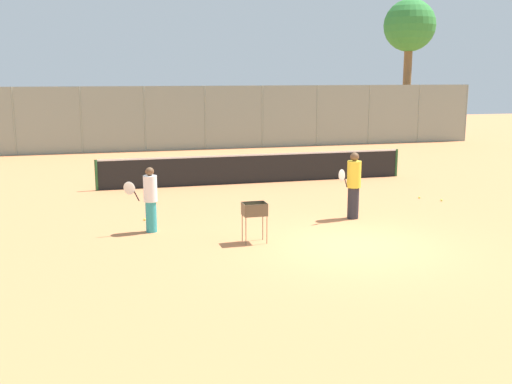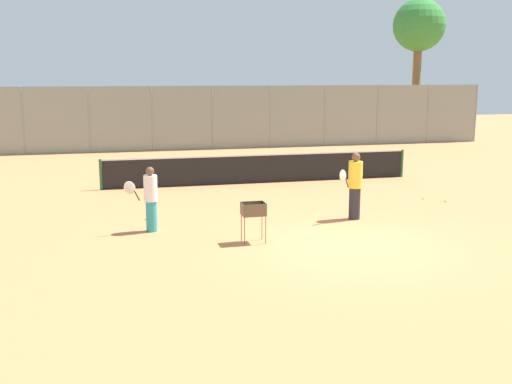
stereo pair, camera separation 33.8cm
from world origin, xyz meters
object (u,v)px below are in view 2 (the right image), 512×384
(player_red_cap, at_px, (355,185))
(ball_cart, at_px, (253,212))
(tennis_net, at_px, (260,168))
(player_white_outfit, at_px, (151,198))

(player_red_cap, relative_size, ball_cart, 1.91)
(player_red_cap, xyz_separation_m, ball_cart, (-3.25, -1.63, -0.22))
(tennis_net, bearing_deg, player_white_outfit, -125.92)
(player_white_outfit, xyz_separation_m, ball_cart, (2.28, -1.61, -0.12))
(player_white_outfit, distance_m, ball_cart, 2.80)
(tennis_net, height_order, player_red_cap, player_red_cap)
(tennis_net, bearing_deg, player_red_cap, -79.24)
(tennis_net, xyz_separation_m, player_red_cap, (1.15, -6.05, 0.39))
(player_white_outfit, xyz_separation_m, player_red_cap, (5.54, 0.01, 0.09))
(player_red_cap, height_order, ball_cart, player_red_cap)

